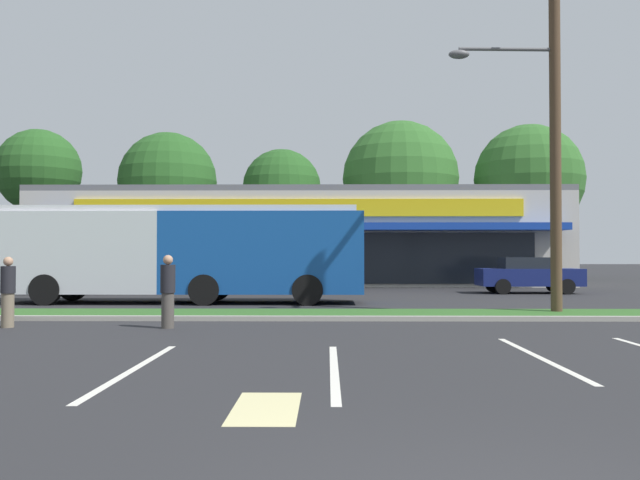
# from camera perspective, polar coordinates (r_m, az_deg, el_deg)

# --- Properties ---
(grass_median) EXTENTS (56.00, 2.20, 0.12)m
(grass_median) POSITION_cam_1_polar(r_m,az_deg,el_deg) (18.24, 4.01, -6.17)
(grass_median) COLOR #2D5B23
(grass_median) RESTS_ON ground_plane
(curb_lip) EXTENTS (56.00, 0.24, 0.12)m
(curb_lip) POSITION_cam_1_polar(r_m,az_deg,el_deg) (17.03, 4.25, -6.51)
(curb_lip) COLOR #99968C
(curb_lip) RESTS_ON ground_plane
(parking_stripe_0) EXTENTS (0.12, 4.80, 0.01)m
(parking_stripe_0) POSITION_cam_1_polar(r_m,az_deg,el_deg) (10.27, -15.16, -10.28)
(parking_stripe_0) COLOR silver
(parking_stripe_0) RESTS_ON ground_plane
(parking_stripe_1) EXTENTS (0.12, 4.80, 0.01)m
(parking_stripe_1) POSITION_cam_1_polar(r_m,az_deg,el_deg) (9.88, 1.19, -10.68)
(parking_stripe_1) COLOR silver
(parking_stripe_1) RESTS_ON ground_plane
(parking_stripe_2) EXTENTS (0.12, 4.80, 0.01)m
(parking_stripe_2) POSITION_cam_1_polar(r_m,az_deg,el_deg) (11.53, 17.75, -9.26)
(parking_stripe_2) COLOR silver
(parking_stripe_2) RESTS_ON ground_plane
(lot_arrow) EXTENTS (0.70, 1.60, 0.01)m
(lot_arrow) POSITION_cam_1_polar(r_m,az_deg,el_deg) (7.50, -4.52, -13.71)
(lot_arrow) COLOR beige
(lot_arrow) RESTS_ON ground_plane
(storefront_building) EXTENTS (28.03, 13.20, 5.16)m
(storefront_building) POSITION_cam_1_polar(r_m,az_deg,el_deg) (40.11, -1.48, 0.11)
(storefront_building) COLOR #BCB7AD
(storefront_building) RESTS_ON ground_plane
(tree_far_left) EXTENTS (6.02, 6.02, 10.69)m
(tree_far_left) POSITION_cam_1_polar(r_m,az_deg,el_deg) (53.68, -22.32, 5.29)
(tree_far_left) COLOR #473323
(tree_far_left) RESTS_ON ground_plane
(tree_left) EXTENTS (7.04, 7.04, 10.46)m
(tree_left) POSITION_cam_1_polar(r_m,az_deg,el_deg) (50.80, -12.52, 4.77)
(tree_left) COLOR #473323
(tree_left) RESTS_ON ground_plane
(tree_mid_left) EXTENTS (5.67, 5.67, 9.27)m
(tree_mid_left) POSITION_cam_1_polar(r_m,az_deg,el_deg) (49.74, -3.20, 4.27)
(tree_mid_left) COLOR #473323
(tree_mid_left) RESTS_ON ground_plane
(tree_mid) EXTENTS (8.37, 8.37, 11.33)m
(tree_mid) POSITION_cam_1_polar(r_m,az_deg,el_deg) (50.20, 6.70, 5.05)
(tree_mid) COLOR #473323
(tree_mid) RESTS_ON ground_plane
(tree_mid_right) EXTENTS (7.61, 7.61, 10.79)m
(tree_mid_right) POSITION_cam_1_polar(r_m,az_deg,el_deg) (50.52, 16.96, 4.88)
(tree_mid_right) COLOR #473323
(tree_mid_right) RESTS_ON ground_plane
(utility_pole) EXTENTS (3.03, 2.40, 9.95)m
(utility_pole) POSITION_cam_1_polar(r_m,az_deg,el_deg) (19.74, 18.54, 9.61)
(utility_pole) COLOR #4C3826
(utility_pole) RESTS_ON ground_plane
(city_bus) EXTENTS (12.18, 2.71, 3.25)m
(city_bus) POSITION_cam_1_polar(r_m,az_deg,el_deg) (23.76, -11.23, -0.89)
(city_bus) COLOR #144793
(city_bus) RESTS_ON ground_plane
(car_0) EXTENTS (4.26, 1.92, 1.53)m
(car_0) POSITION_cam_1_polar(r_m,az_deg,el_deg) (30.49, 16.87, -2.78)
(car_0) COLOR navy
(car_0) RESTS_ON ground_plane
(car_1) EXTENTS (4.15, 2.00, 1.52)m
(car_1) POSITION_cam_1_polar(r_m,az_deg,el_deg) (30.91, -20.61, -2.72)
(car_1) COLOR black
(car_1) RESTS_ON ground_plane
(pedestrian_near_bench) EXTENTS (0.33, 0.33, 1.62)m
(pedestrian_near_bench) POSITION_cam_1_polar(r_m,az_deg,el_deg) (15.60, -12.52, -4.19)
(pedestrian_near_bench) COLOR #47423D
(pedestrian_near_bench) RESTS_ON ground_plane
(pedestrian_by_pole) EXTENTS (0.32, 0.32, 1.58)m
(pedestrian_by_pole) POSITION_cam_1_polar(r_m,az_deg,el_deg) (16.92, -24.48, -3.94)
(pedestrian_by_pole) COLOR #726651
(pedestrian_by_pole) RESTS_ON ground_plane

